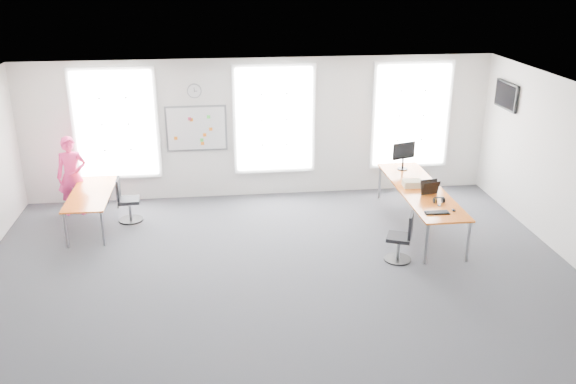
{
  "coord_description": "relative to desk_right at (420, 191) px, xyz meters",
  "views": [
    {
      "loc": [
        -0.91,
        -8.62,
        4.9
      ],
      "look_at": [
        0.26,
        1.2,
        1.1
      ],
      "focal_mm": 38.0,
      "sensor_mm": 36.0,
      "label": 1
    }
  ],
  "objects": [
    {
      "name": "desk_right",
      "position": [
        0.0,
        0.0,
        0.0
      ],
      "size": [
        0.85,
        3.2,
        0.78
      ],
      "color": "orange",
      "rests_on": "ground"
    },
    {
      "name": "window_mid",
      "position": [
        -2.6,
        2.07,
        0.97
      ],
      "size": [
        1.6,
        0.06,
        2.2
      ],
      "primitive_type": "cube",
      "color": "white",
      "rests_on": "wall_back"
    },
    {
      "name": "keyboard",
      "position": [
        -0.1,
        -1.2,
        0.06
      ],
      "size": [
        0.43,
        0.17,
        0.02
      ],
      "primitive_type": "cube",
      "rotation": [
        0.0,
        0.0,
        -0.06
      ],
      "color": "black",
      "rests_on": "desk_right"
    },
    {
      "name": "paper_stack",
      "position": [
        -0.12,
        0.14,
        0.11
      ],
      "size": [
        0.37,
        0.28,
        0.12
      ],
      "primitive_type": "cube",
      "rotation": [
        0.0,
        0.0,
        -0.05
      ],
      "color": "beige",
      "rests_on": "desk_right"
    },
    {
      "name": "laptop_sleeve",
      "position": [
        0.07,
        -0.31,
        0.19
      ],
      "size": [
        0.35,
        0.24,
        0.28
      ],
      "rotation": [
        0.0,
        0.0,
        0.17
      ],
      "color": "black",
      "rests_on": "desk_right"
    },
    {
      "name": "lens_cap",
      "position": [
        0.06,
        -0.87,
        0.05
      ],
      "size": [
        0.07,
        0.07,
        0.01
      ],
      "primitive_type": "cylinder",
      "rotation": [
        0.0,
        0.0,
        -0.15
      ],
      "color": "black",
      "rests_on": "desk_right"
    },
    {
      "name": "monitor",
      "position": [
        -0.0,
        1.15,
        0.4
      ],
      "size": [
        0.51,
        0.22,
        0.58
      ],
      "rotation": [
        0.0,
        0.0,
        0.31
      ],
      "color": "black",
      "rests_on": "desk_right"
    },
    {
      "name": "tv",
      "position": [
        2.05,
        1.1,
        1.57
      ],
      "size": [
        0.06,
        0.9,
        0.55
      ],
      "primitive_type": "cube",
      "color": "black",
      "rests_on": "wall_right"
    },
    {
      "name": "whiteboard",
      "position": [
        -4.25,
        2.07,
        0.82
      ],
      "size": [
        1.2,
        0.03,
        0.9
      ],
      "primitive_type": "cube",
      "color": "silver",
      "rests_on": "wall_back"
    },
    {
      "name": "wall_front",
      "position": [
        -2.9,
        -5.9,
        0.77
      ],
      "size": [
        10.0,
        0.0,
        10.0
      ],
      "primitive_type": "plane",
      "rotation": [
        -1.57,
        0.0,
        0.0
      ],
      "color": "silver",
      "rests_on": "ground"
    },
    {
      "name": "window_left",
      "position": [
        -5.9,
        2.07,
        0.97
      ],
      "size": [
        1.6,
        0.06,
        2.2
      ],
      "primitive_type": "cube",
      "color": "white",
      "rests_on": "wall_back"
    },
    {
      "name": "person",
      "position": [
        -6.75,
        1.45,
        0.08
      ],
      "size": [
        0.63,
        0.44,
        1.63
      ],
      "primitive_type": "imported",
      "rotation": [
        0.0,
        0.0,
        0.09
      ],
      "color": "#D92A6A",
      "rests_on": "ground"
    },
    {
      "name": "mouse",
      "position": [
        0.22,
        -1.15,
        0.07
      ],
      "size": [
        0.07,
        0.11,
        0.04
      ],
      "primitive_type": "ellipsoid",
      "rotation": [
        0.0,
        0.0,
        0.05
      ],
      "color": "black",
      "rests_on": "desk_right"
    },
    {
      "name": "floor",
      "position": [
        -2.9,
        -1.9,
        -0.73
      ],
      "size": [
        10.0,
        10.0,
        0.0
      ],
      "primitive_type": "plane",
      "color": "#2C2C31",
      "rests_on": "ground"
    },
    {
      "name": "headphones",
      "position": [
        0.09,
        -0.74,
        0.1
      ],
      "size": [
        0.2,
        0.11,
        0.12
      ],
      "rotation": [
        0.0,
        0.0,
        0.11
      ],
      "color": "black",
      "rests_on": "desk_right"
    },
    {
      "name": "window_right",
      "position": [
        0.4,
        2.07,
        0.97
      ],
      "size": [
        1.6,
        0.06,
        2.2
      ],
      "primitive_type": "cube",
      "color": "white",
      "rests_on": "wall_back"
    },
    {
      "name": "ceiling",
      "position": [
        -2.9,
        -1.9,
        2.27
      ],
      "size": [
        10.0,
        10.0,
        0.0
      ],
      "primitive_type": "plane",
      "rotation": [
        3.14,
        0.0,
        0.0
      ],
      "color": "silver",
      "rests_on": "ground"
    },
    {
      "name": "wall_clock",
      "position": [
        -4.25,
        2.07,
        1.62
      ],
      "size": [
        0.3,
        0.04,
        0.3
      ],
      "primitive_type": "cylinder",
      "rotation": [
        1.57,
        0.0,
        0.0
      ],
      "color": "gray",
      "rests_on": "wall_back"
    },
    {
      "name": "chair_left",
      "position": [
        -5.66,
        0.95,
        -0.34
      ],
      "size": [
        0.48,
        0.48,
        0.9
      ],
      "rotation": [
        0.0,
        0.0,
        1.63
      ],
      "color": "black",
      "rests_on": "ground"
    },
    {
      "name": "chair_right",
      "position": [
        -0.75,
        -1.37,
        -0.34
      ],
      "size": [
        0.53,
        0.53,
        0.89
      ],
      "rotation": [
        0.0,
        0.0,
        -1.98
      ],
      "color": "black",
      "rests_on": "ground"
    },
    {
      "name": "desk_left",
      "position": [
        -6.27,
        0.74,
        -0.09
      ],
      "size": [
        0.77,
        1.92,
        0.7
      ],
      "color": "orange",
      "rests_on": "ground"
    },
    {
      "name": "wall_back",
      "position": [
        -2.9,
        2.1,
        0.77
      ],
      "size": [
        10.0,
        0.0,
        10.0
      ],
      "primitive_type": "plane",
      "rotation": [
        1.57,
        0.0,
        0.0
      ],
      "color": "silver",
      "rests_on": "ground"
    }
  ]
}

